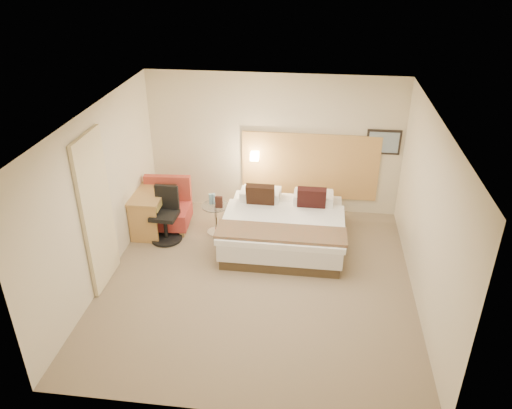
# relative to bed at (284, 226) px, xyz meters

# --- Properties ---
(floor) EXTENTS (4.80, 5.00, 0.02)m
(floor) POSITION_rel_bed_xyz_m (-0.32, -1.20, -0.34)
(floor) COLOR #7E6C55
(floor) RESTS_ON ground
(ceiling) EXTENTS (4.80, 5.00, 0.02)m
(ceiling) POSITION_rel_bed_xyz_m (-0.32, -1.20, 2.38)
(ceiling) COLOR white
(ceiling) RESTS_ON floor
(wall_back) EXTENTS (4.80, 0.02, 2.70)m
(wall_back) POSITION_rel_bed_xyz_m (-0.32, 1.31, 1.02)
(wall_back) COLOR beige
(wall_back) RESTS_ON floor
(wall_front) EXTENTS (4.80, 0.02, 2.70)m
(wall_front) POSITION_rel_bed_xyz_m (-0.32, -3.71, 1.02)
(wall_front) COLOR beige
(wall_front) RESTS_ON floor
(wall_left) EXTENTS (0.02, 5.00, 2.70)m
(wall_left) POSITION_rel_bed_xyz_m (-2.73, -1.20, 1.02)
(wall_left) COLOR beige
(wall_left) RESTS_ON floor
(wall_right) EXTENTS (0.02, 5.00, 2.70)m
(wall_right) POSITION_rel_bed_xyz_m (2.09, -1.20, 1.02)
(wall_right) COLOR beige
(wall_right) RESTS_ON floor
(headboard_panel) EXTENTS (2.60, 0.04, 1.30)m
(headboard_panel) POSITION_rel_bed_xyz_m (0.38, 1.27, 0.62)
(headboard_panel) COLOR tan
(headboard_panel) RESTS_ON wall_back
(art_frame) EXTENTS (0.62, 0.03, 0.47)m
(art_frame) POSITION_rel_bed_xyz_m (1.70, 1.28, 1.17)
(art_frame) COLOR black
(art_frame) RESTS_ON wall_back
(art_canvas) EXTENTS (0.54, 0.01, 0.39)m
(art_canvas) POSITION_rel_bed_xyz_m (1.70, 1.26, 1.17)
(art_canvas) COLOR gray
(art_canvas) RESTS_ON wall_back
(lamp_arm) EXTENTS (0.02, 0.12, 0.02)m
(lamp_arm) POSITION_rel_bed_xyz_m (-0.67, 1.22, 0.82)
(lamp_arm) COLOR white
(lamp_arm) RESTS_ON wall_back
(lamp_shade) EXTENTS (0.15, 0.15, 0.15)m
(lamp_shade) POSITION_rel_bed_xyz_m (-0.67, 1.16, 0.82)
(lamp_shade) COLOR #FFEDC6
(lamp_shade) RESTS_ON wall_back
(curtain) EXTENTS (0.06, 0.90, 2.42)m
(curtain) POSITION_rel_bed_xyz_m (-2.68, -1.45, 0.89)
(curtain) COLOR beige
(curtain) RESTS_ON wall_left
(bottle_a) EXTENTS (0.06, 0.06, 0.20)m
(bottle_a) POSITION_rel_bed_xyz_m (-1.35, 0.25, 0.33)
(bottle_a) COLOR #7CACBF
(bottle_a) RESTS_ON side_table
(bottle_b) EXTENTS (0.06, 0.06, 0.20)m
(bottle_b) POSITION_rel_bed_xyz_m (-1.30, 0.27, 0.33)
(bottle_b) COLOR #8AB8D5
(bottle_b) RESTS_ON side_table
(menu_folder) EXTENTS (0.13, 0.05, 0.22)m
(menu_folder) POSITION_rel_bed_xyz_m (-1.17, 0.14, 0.34)
(menu_folder) COLOR #381B16
(menu_folder) RESTS_ON side_table
(bed) EXTENTS (2.11, 2.02, 1.01)m
(bed) POSITION_rel_bed_xyz_m (0.00, 0.00, 0.00)
(bed) COLOR #443422
(bed) RESTS_ON floor
(lounge_chair) EXTENTS (0.92, 0.82, 0.92)m
(lounge_chair) POSITION_rel_bed_xyz_m (-2.21, 0.32, 0.04)
(lounge_chair) COLOR #A0844B
(lounge_chair) RESTS_ON floor
(side_table) EXTENTS (0.51, 0.51, 0.55)m
(side_table) POSITION_rel_bed_xyz_m (-1.26, 0.20, -0.02)
(side_table) COLOR white
(side_table) RESTS_ON floor
(desk) EXTENTS (0.58, 1.23, 0.76)m
(desk) POSITION_rel_bed_xyz_m (-2.43, 0.25, 0.27)
(desk) COLOR #A87C42
(desk) RESTS_ON floor
(desk_chair) EXTENTS (0.58, 0.58, 0.98)m
(desk_chair) POSITION_rel_bed_xyz_m (-2.09, -0.13, 0.07)
(desk_chair) COLOR black
(desk_chair) RESTS_ON floor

